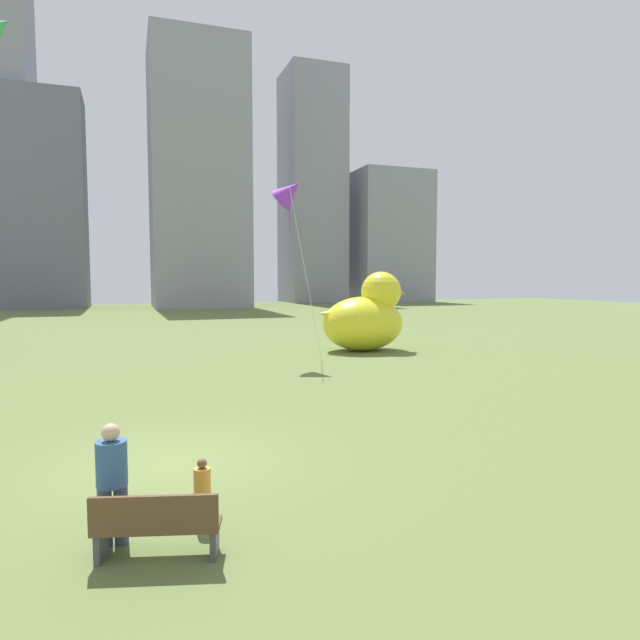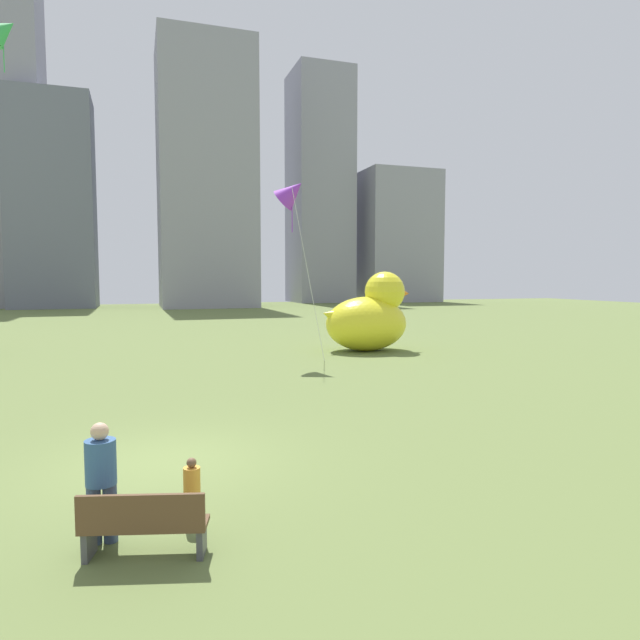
{
  "view_description": "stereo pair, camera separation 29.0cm",
  "coord_description": "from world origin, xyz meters",
  "px_view_note": "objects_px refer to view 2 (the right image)",
  "views": [
    {
      "loc": [
        -0.69,
        -10.89,
        3.61
      ],
      "look_at": [
        4.94,
        5.12,
        2.31
      ],
      "focal_mm": 30.73,
      "sensor_mm": 36.0,
      "label": 1
    },
    {
      "loc": [
        -0.41,
        -10.98,
        3.61
      ],
      "look_at": [
        4.94,
        5.12,
        2.31
      ],
      "focal_mm": 30.73,
      "sensor_mm": 36.0,
      "label": 2
    }
  ],
  "objects_px": {
    "person_child": "(192,488)",
    "giant_inflatable_duck": "(369,317)",
    "person_adult": "(101,477)",
    "kite_purple": "(292,192)",
    "kite_green": "(3,31)",
    "park_bench": "(144,523)"
  },
  "relations": [
    {
      "from": "kite_purple",
      "to": "person_child",
      "type": "bearing_deg",
      "value": -110.83
    },
    {
      "from": "giant_inflatable_duck",
      "to": "kite_green",
      "type": "relative_size",
      "value": 0.32
    },
    {
      "from": "person_adult",
      "to": "person_child",
      "type": "xyz_separation_m",
      "value": [
        1.21,
        0.16,
        -0.37
      ]
    },
    {
      "from": "kite_green",
      "to": "park_bench",
      "type": "bearing_deg",
      "value": -75.29
    },
    {
      "from": "park_bench",
      "to": "kite_purple",
      "type": "bearing_deg",
      "value": 67.97
    },
    {
      "from": "person_child",
      "to": "kite_purple",
      "type": "height_order",
      "value": "kite_purple"
    },
    {
      "from": "park_bench",
      "to": "kite_purple",
      "type": "xyz_separation_m",
      "value": [
        6.33,
        15.65,
        6.79
      ]
    },
    {
      "from": "park_bench",
      "to": "kite_green",
      "type": "bearing_deg",
      "value": 104.71
    },
    {
      "from": "person_child",
      "to": "person_adult",
      "type": "bearing_deg",
      "value": -172.7
    },
    {
      "from": "giant_inflatable_duck",
      "to": "park_bench",
      "type": "bearing_deg",
      "value": -121.47
    },
    {
      "from": "person_adult",
      "to": "giant_inflatable_duck",
      "type": "xyz_separation_m",
      "value": [
        11.44,
        17.17,
        0.76
      ]
    },
    {
      "from": "person_child",
      "to": "kite_green",
      "type": "bearing_deg",
      "value": 107.25
    },
    {
      "from": "giant_inflatable_duck",
      "to": "kite_purple",
      "type": "distance_m",
      "value": 7.54
    },
    {
      "from": "person_child",
      "to": "kite_purple",
      "type": "distance_m",
      "value": 17.24
    },
    {
      "from": "park_bench",
      "to": "person_child",
      "type": "relative_size",
      "value": 1.65
    },
    {
      "from": "person_adult",
      "to": "giant_inflatable_duck",
      "type": "height_order",
      "value": "giant_inflatable_duck"
    },
    {
      "from": "park_bench",
      "to": "person_adult",
      "type": "distance_m",
      "value": 0.95
    },
    {
      "from": "person_child",
      "to": "giant_inflatable_duck",
      "type": "xyz_separation_m",
      "value": [
        10.22,
        17.01,
        1.12
      ]
    },
    {
      "from": "giant_inflatable_duck",
      "to": "kite_purple",
      "type": "xyz_separation_m",
      "value": [
        -4.57,
        -2.17,
        5.59
      ]
    },
    {
      "from": "person_adult",
      "to": "giant_inflatable_duck",
      "type": "bearing_deg",
      "value": 56.33
    },
    {
      "from": "park_bench",
      "to": "person_child",
      "type": "distance_m",
      "value": 1.05
    },
    {
      "from": "kite_purple",
      "to": "kite_green",
      "type": "height_order",
      "value": "kite_green"
    }
  ]
}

